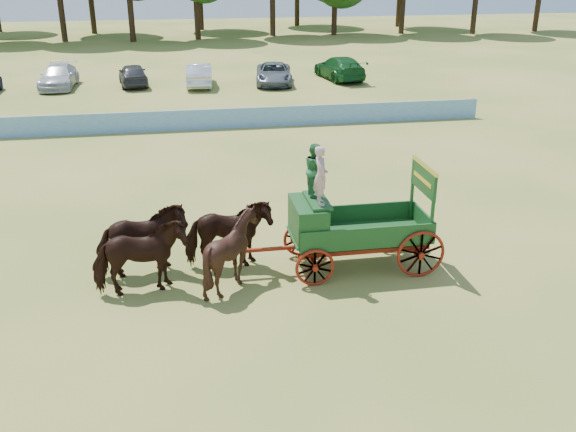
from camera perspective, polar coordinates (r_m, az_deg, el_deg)
The scene contains 8 objects.
ground at distance 17.43m, azimuth 5.65°, elevation -6.69°, with size 160.00×160.00×0.00m, color #AA924C.
horse_lead_left at distance 17.24m, azimuth -13.00°, elevation -3.66°, with size 1.12×2.45×2.07m, color black.
horse_lead_right at distance 18.24m, azimuth -12.88°, elevation -2.17°, with size 1.12×2.45×2.07m, color black.
horse_wheel_left at distance 17.24m, azimuth -5.03°, elevation -3.12°, with size 1.67×1.88×2.08m, color black.
horse_wheel_right at distance 18.24m, azimuth -5.35°, elevation -1.67°, with size 1.12×2.45×2.07m, color black.
farm_dray at distance 17.98m, azimuth 4.18°, elevation 0.03°, with size 6.00×2.00×3.77m.
sponsor_banner at distance 33.75m, azimuth -4.16°, elevation 8.68°, with size 26.00×0.08×1.05m, color #216AB3.
parked_cars at distance 45.72m, azimuth -14.66°, elevation 11.91°, with size 35.97×7.07×1.63m.
Camera 1 is at (-4.32, -14.65, 8.40)m, focal length 40.00 mm.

